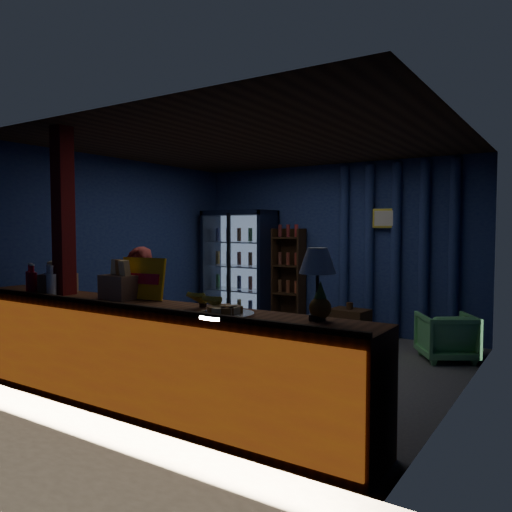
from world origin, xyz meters
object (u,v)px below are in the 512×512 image
Objects in this scene: green_chair at (446,337)px; pastry_tray at (226,313)px; shopkeeper at (139,313)px; table_lamp at (317,264)px.

pastry_tray reaches higher than green_chair.
shopkeeper is 2.71× the size of table_lamp.
pastry_tray is (1.68, -0.74, 0.27)m from shopkeeper.
table_lamp is (2.34, -0.53, 0.65)m from shopkeeper.
table_lamp is at bearing -5.60° from shopkeeper.
shopkeeper is 3.22× the size of pastry_tray.
shopkeeper is at bearing 156.36° from pastry_tray.
shopkeeper reaches higher than pastry_tray.
shopkeeper is 3.67m from green_chair.
green_chair is 3.29m from table_lamp.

